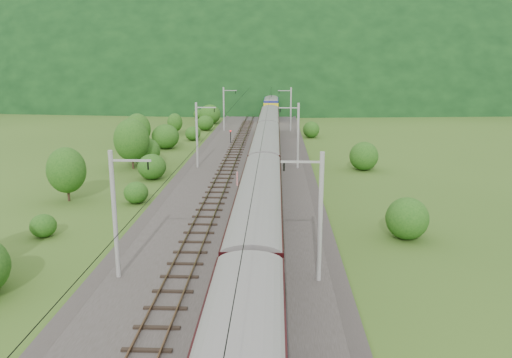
{
  "coord_description": "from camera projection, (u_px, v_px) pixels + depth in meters",
  "views": [
    {
      "loc": [
        3.51,
        -28.38,
        13.58
      ],
      "look_at": [
        1.7,
        16.59,
        2.6
      ],
      "focal_mm": 35.0,
      "sensor_mm": 36.0,
      "label": 1
    }
  ],
  "objects": [
    {
      "name": "vegetation_left",
      "position": [
        103.0,
        173.0,
        50.29
      ],
      "size": [
        10.99,
        148.91,
        6.29
      ],
      "color": "#1C4A13",
      "rests_on": "ground"
    },
    {
      "name": "vegetation_right",
      "position": [
        365.0,
        183.0,
        49.71
      ],
      "size": [
        7.94,
        101.37,
        3.18
      ],
      "color": "#1C4A13",
      "rests_on": "ground"
    },
    {
      "name": "track_right",
      "position": [
        261.0,
        225.0,
        40.43
      ],
      "size": [
        2.4,
        220.0,
        0.27
      ],
      "color": "#513723",
      "rests_on": "railbed"
    },
    {
      "name": "catenary_right",
      "position": [
        297.0,
        134.0,
        60.66
      ],
      "size": [
        2.54,
        192.28,
        8.0
      ],
      "color": "gray",
      "rests_on": "railbed"
    },
    {
      "name": "railbed",
      "position": [
        232.0,
        227.0,
        40.58
      ],
      "size": [
        14.0,
        220.0,
        0.3
      ],
      "primitive_type": "cube",
      "color": "#38332D",
      "rests_on": "ground"
    },
    {
      "name": "track_left",
      "position": [
        203.0,
        224.0,
        40.62
      ],
      "size": [
        2.4,
        220.0,
        0.27
      ],
      "color": "#513723",
      "rests_on": "railbed"
    },
    {
      "name": "mountain_main",
      "position": [
        270.0,
        82.0,
        283.29
      ],
      "size": [
        504.0,
        360.0,
        244.0
      ],
      "primitive_type": "ellipsoid",
      "color": "black",
      "rests_on": "ground"
    },
    {
      "name": "mountain_ridge",
      "position": [
        88.0,
        79.0,
        326.83
      ],
      "size": [
        336.0,
        280.0,
        132.0
      ],
      "primitive_type": "ellipsoid",
      "color": "black",
      "rests_on": "ground"
    },
    {
      "name": "ground",
      "position": [
        218.0,
        283.0,
        30.91
      ],
      "size": [
        600.0,
        600.0,
        0.0
      ],
      "primitive_type": "plane",
      "color": "#2D4A17",
      "rests_on": "ground"
    },
    {
      "name": "hazard_post_far",
      "position": [
        260.0,
        128.0,
        90.28
      ],
      "size": [
        0.18,
        0.18,
        1.7
      ],
      "primitive_type": "cylinder",
      "color": "red",
      "rests_on": "railbed"
    },
    {
      "name": "signal",
      "position": [
        231.0,
        135.0,
        79.49
      ],
      "size": [
        0.23,
        0.23,
        2.03
      ],
      "color": "black",
      "rests_on": "railbed"
    },
    {
      "name": "train",
      "position": [
        264.0,
        167.0,
        46.24
      ],
      "size": [
        3.17,
        150.24,
        5.52
      ],
      "color": "black",
      "rests_on": "ground"
    },
    {
      "name": "overhead_wires",
      "position": [
        231.0,
        143.0,
        38.93
      ],
      "size": [
        4.83,
        198.0,
        0.03
      ],
      "color": "black",
      "rests_on": "ground"
    },
    {
      "name": "hazard_post_near",
      "position": [
        237.0,
        179.0,
        52.95
      ],
      "size": [
        0.16,
        0.16,
        1.52
      ],
      "primitive_type": "cylinder",
      "color": "red",
      "rests_on": "railbed"
    },
    {
      "name": "catenary_left",
      "position": [
        197.0,
        134.0,
        61.14
      ],
      "size": [
        2.54,
        192.28,
        8.0
      ],
      "color": "gray",
      "rests_on": "railbed"
    }
  ]
}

